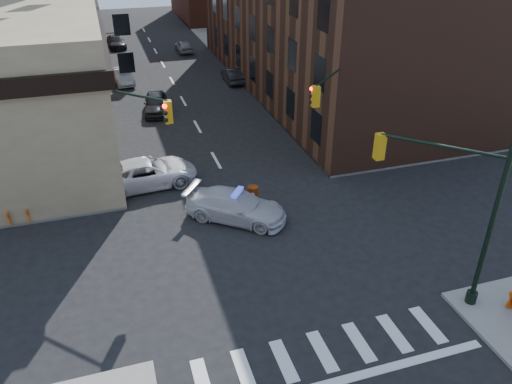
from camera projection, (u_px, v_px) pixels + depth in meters
ground at (264, 247)px, 23.95m from camera, size 140.00×140.00×0.00m
sidewalk_ne at (366, 50)px, 57.07m from camera, size 34.00×54.50×0.15m
commercial_row_ne at (327, 5)px, 42.55m from camera, size 14.00×34.00×14.00m
signal_pole_se at (465, 201)px, 18.66m from camera, size 5.40×5.27×8.00m
signal_pole_nw at (120, 136)px, 24.72m from camera, size 3.58×3.67×8.00m
signal_pole_ne at (334, 111)px, 27.77m from camera, size 3.67×3.58×8.00m
tree_ne_near at (254, 43)px, 45.75m from camera, size 3.00×3.00×4.85m
tree_ne_far at (231, 26)px, 52.39m from camera, size 3.00×3.00×4.85m
police_car at (236, 206)px, 25.79m from camera, size 5.57×4.92×1.55m
pickup at (147, 173)px, 28.95m from camera, size 6.05×3.19×1.62m
parked_car_wnear at (156, 103)px, 39.49m from camera, size 2.41×4.70×1.53m
parked_car_wfar at (123, 76)px, 46.09m from camera, size 2.01×4.39×1.39m
parked_car_wdeep at (116, 42)px, 58.26m from camera, size 2.31×4.74×1.33m
parked_car_enear at (233, 75)px, 46.54m from camera, size 1.42×4.02×1.32m
parked_car_efar at (184, 46)px, 56.40m from camera, size 1.66×3.89×1.31m
pedestrian_a at (87, 194)px, 26.52m from camera, size 0.67×0.54×1.60m
pedestrian_b at (23, 200)px, 25.76m from camera, size 1.14×1.08×1.85m
barrel_road at (253, 195)px, 27.25m from camera, size 0.67×0.67×1.06m
barrel_bank at (130, 173)px, 29.57m from camera, size 0.74×0.74×1.01m
barricade_nw_a at (113, 179)px, 28.58m from camera, size 1.42×0.87×1.00m
barricade_nw_b at (18, 214)px, 25.43m from camera, size 1.24×0.69×0.90m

